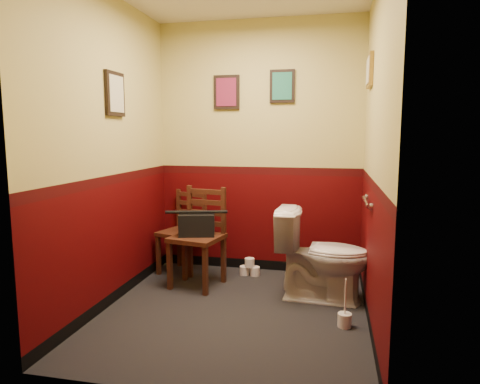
{
  "coord_description": "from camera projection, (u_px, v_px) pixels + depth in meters",
  "views": [
    {
      "loc": [
        0.79,
        -3.38,
        1.51
      ],
      "look_at": [
        0.0,
        0.25,
        1.0
      ],
      "focal_mm": 32.0,
      "sensor_mm": 36.0,
      "label": 1
    }
  ],
  "objects": [
    {
      "name": "floor",
      "position": [
        234.0,
        312.0,
        3.64
      ],
      "size": [
        2.2,
        2.4,
        0.0
      ],
      "primitive_type": "cube",
      "color": "black",
      "rests_on": "ground"
    },
    {
      "name": "wall_back",
      "position": [
        259.0,
        148.0,
        4.62
      ],
      "size": [
        2.2,
        0.0,
        2.7
      ],
      "primitive_type": "cube",
      "rotation": [
        1.57,
        0.0,
        0.0
      ],
      "color": "#3F0405",
      "rests_on": "ground"
    },
    {
      "name": "wall_front",
      "position": [
        183.0,
        163.0,
        2.3
      ],
      "size": [
        2.2,
        0.0,
        2.7
      ],
      "primitive_type": "cube",
      "rotation": [
        -1.57,
        0.0,
        0.0
      ],
      "color": "#3F0405",
      "rests_on": "ground"
    },
    {
      "name": "wall_left",
      "position": [
        110.0,
        152.0,
        3.69
      ],
      "size": [
        0.0,
        2.4,
        2.7
      ],
      "primitive_type": "cube",
      "rotation": [
        1.57,
        0.0,
        1.57
      ],
      "color": "#3F0405",
      "rests_on": "ground"
    },
    {
      "name": "wall_right",
      "position": [
        375.0,
        155.0,
        3.23
      ],
      "size": [
        0.0,
        2.4,
        2.7
      ],
      "primitive_type": "cube",
      "rotation": [
        1.57,
        0.0,
        -1.57
      ],
      "color": "#3F0405",
      "rests_on": "ground"
    },
    {
      "name": "grab_bar",
      "position": [
        366.0,
        202.0,
        3.53
      ],
      "size": [
        0.05,
        0.56,
        0.06
      ],
      "color": "silver",
      "rests_on": "wall_right"
    },
    {
      "name": "framed_print_back_a",
      "position": [
        227.0,
        92.0,
        4.59
      ],
      "size": [
        0.28,
        0.04,
        0.36
      ],
      "color": "black",
      "rests_on": "wall_back"
    },
    {
      "name": "framed_print_back_b",
      "position": [
        282.0,
        86.0,
        4.46
      ],
      "size": [
        0.26,
        0.04,
        0.34
      ],
      "color": "black",
      "rests_on": "wall_back"
    },
    {
      "name": "framed_print_left",
      "position": [
        115.0,
        94.0,
        3.71
      ],
      "size": [
        0.04,
        0.3,
        0.38
      ],
      "color": "black",
      "rests_on": "wall_left"
    },
    {
      "name": "framed_print_right",
      "position": [
        370.0,
        71.0,
        3.72
      ],
      "size": [
        0.04,
        0.34,
        0.28
      ],
      "color": "olive",
      "rests_on": "wall_right"
    },
    {
      "name": "toilet",
      "position": [
        322.0,
        256.0,
        3.87
      ],
      "size": [
        0.87,
        0.52,
        0.82
      ],
      "primitive_type": "imported",
      "rotation": [
        0.0,
        0.0,
        1.51
      ],
      "color": "white",
      "rests_on": "floor"
    },
    {
      "name": "toilet_brush",
      "position": [
        345.0,
        319.0,
        3.36
      ],
      "size": [
        0.11,
        0.11,
        0.39
      ],
      "color": "silver",
      "rests_on": "floor"
    },
    {
      "name": "chair_left",
      "position": [
        184.0,
        232.0,
        4.65
      ],
      "size": [
        0.53,
        0.53,
        0.89
      ],
      "rotation": [
        0.0,
        0.0,
        -0.32
      ],
      "color": "#492416",
      "rests_on": "floor"
    },
    {
      "name": "chair_right",
      "position": [
        199.0,
        237.0,
        4.25
      ],
      "size": [
        0.54,
        0.54,
        0.98
      ],
      "rotation": [
        0.0,
        0.0,
        -0.2
      ],
      "color": "#492416",
      "rests_on": "floor"
    },
    {
      "name": "handbag",
      "position": [
        197.0,
        225.0,
        4.19
      ],
      "size": [
        0.38,
        0.25,
        0.25
      ],
      "rotation": [
        0.0,
        0.0,
        0.25
      ],
      "color": "black",
      "rests_on": "chair_right"
    },
    {
      "name": "tp_stack",
      "position": [
        250.0,
        268.0,
        4.58
      ],
      "size": [
        0.22,
        0.11,
        0.19
      ],
      "color": "silver",
      "rests_on": "floor"
    }
  ]
}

